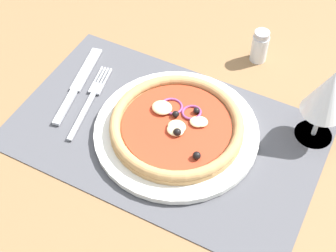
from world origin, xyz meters
The scene contains 8 objects.
ground_plane centered at (0.00, 0.00, -1.20)cm, with size 190.00×140.00×2.40cm, color olive.
placemat centered at (0.00, 0.00, 0.20)cm, with size 51.99×31.94×0.40cm, color #4C4C51.
plate centered at (1.76, 0.74, 0.95)cm, with size 27.97×27.97×1.10cm, color silver.
pizza centered at (1.76, 0.77, 2.58)cm, with size 22.51×22.51×2.66cm.
fork centered at (-15.51, 0.92, 0.62)cm, with size 4.97×17.95×0.44cm.
knife centered at (-19.59, 2.80, 0.65)cm, with size 5.57×19.93×0.62cm.
wine_glass centered at (22.52, 11.41, 10.10)cm, with size 7.20×7.20×14.90cm.
pepper_shaker centered at (7.38, 24.93, 3.25)cm, with size 3.20×3.20×6.70cm.
Camera 1 is at (24.02, -45.62, 65.06)cm, focal length 51.92 mm.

